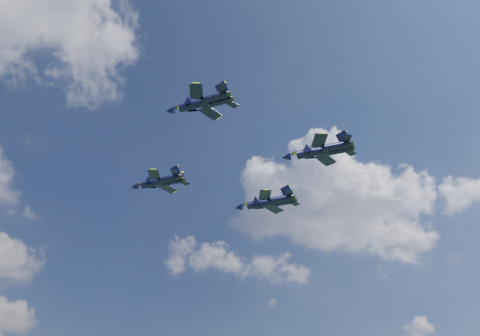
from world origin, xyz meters
name	(u,v)px	position (x,y,z in m)	size (l,w,h in m)	color
jet_lead	(152,183)	(-8.67, 26.68, 58.98)	(10.68, 14.18, 3.47)	black
jet_left	(192,105)	(-16.41, -1.53, 59.57)	(10.30, 13.70, 3.35)	black
jet_right	(259,204)	(17.54, 19.21, 59.32)	(12.42, 16.46, 4.04)	black
jet_slot	(311,152)	(10.14, -5.56, 58.30)	(11.75, 15.27, 3.77)	black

